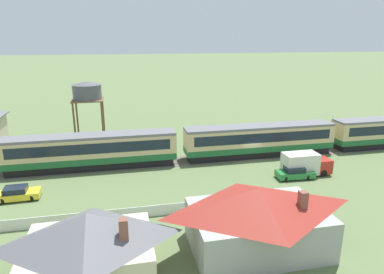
% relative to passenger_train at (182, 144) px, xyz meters
% --- Properties ---
extents(ground_plane, '(600.00, 600.00, 0.00)m').
position_rel_passenger_train_xyz_m(ground_plane, '(8.89, -1.06, -2.36)').
color(ground_plane, '#607547').
extents(passenger_train, '(85.74, 3.14, 4.25)m').
position_rel_passenger_train_xyz_m(passenger_train, '(0.00, 0.00, 0.00)').
color(passenger_train, '#1E6033').
rests_on(passenger_train, ground_plane).
extents(railway_track, '(157.95, 3.60, 0.04)m').
position_rel_passenger_train_xyz_m(railway_track, '(-1.24, -0.00, -2.35)').
color(railway_track, '#665B51').
rests_on(railway_track, ground_plane).
extents(water_tower, '(4.47, 4.47, 9.24)m').
position_rel_passenger_train_xyz_m(water_tower, '(-12.10, 11.60, 5.31)').
color(water_tower, brown).
rests_on(water_tower, ground_plane).
extents(cottage_grey_roof, '(8.79, 6.50, 4.75)m').
position_rel_passenger_train_xyz_m(cottage_grey_roof, '(-10.01, -20.64, 0.11)').
color(cottage_grey_roof, beige).
rests_on(cottage_grey_roof, ground_plane).
extents(cottage_red_roof, '(10.66, 6.88, 4.97)m').
position_rel_passenger_train_xyz_m(cottage_red_roof, '(2.07, -19.79, 0.22)').
color(cottage_red_roof, '#9E9E99').
rests_on(cottage_red_roof, ground_plane).
extents(picket_fence_front, '(49.06, 0.06, 1.05)m').
position_rel_passenger_train_xyz_m(picket_fence_front, '(-15.53, -13.37, -1.83)').
color(picket_fence_front, white).
rests_on(picket_fence_front, ground_plane).
extents(parked_car_yellow, '(4.25, 2.00, 1.32)m').
position_rel_passenger_train_xyz_m(parked_car_yellow, '(-17.94, -7.20, -1.73)').
color(parked_car_yellow, yellow).
rests_on(parked_car_yellow, ground_plane).
extents(parked_car_green, '(4.30, 2.05, 1.39)m').
position_rel_passenger_train_xyz_m(parked_car_green, '(11.50, -8.12, -1.70)').
color(parked_car_green, '#287A38').
rests_on(parked_car_green, ground_plane).
extents(delivery_truck_red, '(5.67, 2.12, 2.69)m').
position_rel_passenger_train_xyz_m(delivery_truck_red, '(13.05, -7.45, -1.02)').
color(delivery_truck_red, '#B2281E').
rests_on(delivery_truck_red, ground_plane).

